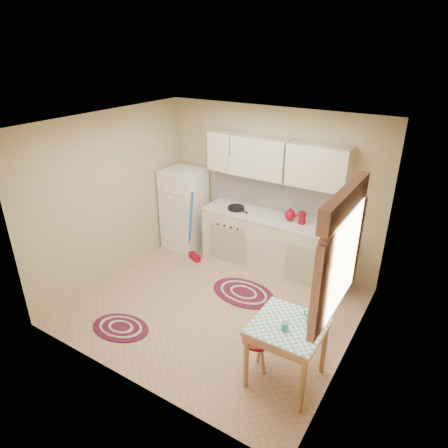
{
  "coord_description": "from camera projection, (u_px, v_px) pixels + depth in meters",
  "views": [
    {
      "loc": [
        2.52,
        -3.79,
        3.36
      ],
      "look_at": [
        -0.01,
        0.25,
        1.16
      ],
      "focal_mm": 32.0,
      "sensor_mm": 36.0,
      "label": 1
    }
  ],
  "objects": [
    {
      "name": "room_shell",
      "position": [
        235.0,
        195.0,
        4.98
      ],
      "size": [
        3.64,
        3.6,
        2.52
      ],
      "color": "tan",
      "rests_on": "ground"
    },
    {
      "name": "fridge",
      "position": [
        184.0,
        209.0,
        6.91
      ],
      "size": [
        0.65,
        0.6,
        1.4
      ],
      "primitive_type": "cube",
      "color": "white",
      "rests_on": "ground"
    },
    {
      "name": "broom",
      "position": [
        193.0,
        227.0,
        6.46
      ],
      "size": [
        0.3,
        0.23,
        1.2
      ],
      "primitive_type": null,
      "rotation": [
        0.0,
        0.0,
        -0.43
      ],
      "color": "#1D6BB9",
      "rests_on": "ground"
    },
    {
      "name": "base_cabinets",
      "position": [
        272.0,
        245.0,
        6.25
      ],
      "size": [
        2.25,
        0.6,
        0.88
      ],
      "primitive_type": "cube",
      "color": "beige",
      "rests_on": "ground"
    },
    {
      "name": "countertop",
      "position": [
        273.0,
        218.0,
        6.06
      ],
      "size": [
        2.27,
        0.62,
        0.04
      ],
      "primitive_type": "cube",
      "color": "#B9B8B0",
      "rests_on": "base_cabinets"
    },
    {
      "name": "frying_pan",
      "position": [
        236.0,
        208.0,
        6.3
      ],
      "size": [
        0.33,
        0.33,
        0.05
      ],
      "primitive_type": "cylinder",
      "rotation": [
        0.0,
        0.0,
        -0.32
      ],
      "color": "black",
      "rests_on": "countertop"
    },
    {
      "name": "red_kettle",
      "position": [
        290.0,
        215.0,
        5.88
      ],
      "size": [
        0.22,
        0.21,
        0.18
      ],
      "primitive_type": null,
      "rotation": [
        0.0,
        0.0,
        0.34
      ],
      "color": "maroon",
      "rests_on": "countertop"
    },
    {
      "name": "red_canister",
      "position": [
        302.0,
        219.0,
        5.8
      ],
      "size": [
        0.13,
        0.13,
        0.16
      ],
      "primitive_type": "cylinder",
      "rotation": [
        0.0,
        0.0,
        -0.31
      ],
      "color": "maroon",
      "rests_on": "countertop"
    },
    {
      "name": "table",
      "position": [
        286.0,
        352.0,
        4.21
      ],
      "size": [
        0.72,
        0.72,
        0.72
      ],
      "primitive_type": "cube",
      "color": "tan",
      "rests_on": "ground"
    },
    {
      "name": "stool",
      "position": [
        257.0,
        354.0,
        4.4
      ],
      "size": [
        0.36,
        0.36,
        0.42
      ],
      "primitive_type": "cylinder",
      "rotation": [
        0.0,
        0.0,
        0.1
      ],
      "color": "maroon",
      "rests_on": "ground"
    },
    {
      "name": "coffee_pot",
      "position": [
        313.0,
        314.0,
        4.0
      ],
      "size": [
        0.15,
        0.14,
        0.28
      ],
      "primitive_type": null,
      "rotation": [
        0.0,
        0.0,
        -0.13
      ],
      "color": "#28707C",
      "rests_on": "table"
    },
    {
      "name": "mug",
      "position": [
        285.0,
        327.0,
        3.96
      ],
      "size": [
        0.1,
        0.1,
        0.1
      ],
      "primitive_type": "cylinder",
      "rotation": [
        0.0,
        0.0,
        -0.4
      ],
      "color": "#28707C",
      "rests_on": "table"
    },
    {
      "name": "rug_center",
      "position": [
        243.0,
        293.0,
        5.82
      ],
      "size": [
        1.04,
        0.74,
        0.02
      ],
      "primitive_type": null,
      "rotation": [
        0.0,
        0.0,
        -0.09
      ],
      "color": "maroon",
      "rests_on": "ground"
    },
    {
      "name": "rug_left",
      "position": [
        121.0,
        328.0,
        5.11
      ],
      "size": [
        0.85,
        0.63,
        0.02
      ],
      "primitive_type": null,
      "rotation": [
        0.0,
        0.0,
        0.16
      ],
      "color": "maroon",
      "rests_on": "ground"
    }
  ]
}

